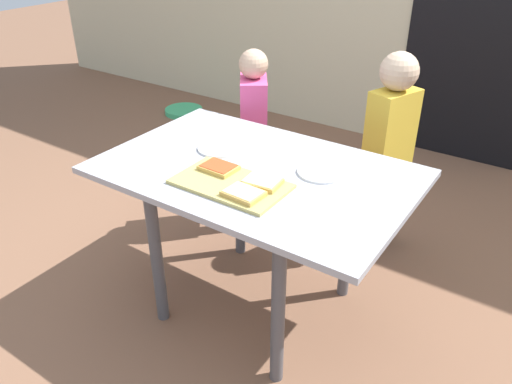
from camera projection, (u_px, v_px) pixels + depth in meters
ground_plane at (256, 304)px, 2.41m from camera, size 16.00×16.00×0.00m
house_door at (478, 19)px, 3.34m from camera, size 0.90×0.02×2.00m
dining_table at (256, 189)px, 2.09m from camera, size 1.27×0.82×0.73m
cutting_board at (231, 184)px, 1.92m from camera, size 0.44×0.25×0.01m
pizza_slice_far_left at (219, 167)px, 2.00m from camera, size 0.14×0.11×0.02m
pizza_slice_near_right at (243, 193)px, 1.82m from camera, size 0.15×0.11×0.02m
pizza_slice_far_right at (262, 182)px, 1.90m from camera, size 0.15×0.12×0.02m
plate_white_right at (322, 172)px, 2.01m from camera, size 0.20×0.20×0.01m
plate_white_left at (220, 148)px, 2.21m from camera, size 0.20×0.20×0.01m
child_left at (254, 131)px, 2.77m from camera, size 0.25×0.28×1.03m
child_right at (389, 142)px, 2.52m from camera, size 0.21×0.27×1.08m
garden_hose_coil at (184, 111)px, 4.59m from camera, size 0.34×0.34×0.04m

